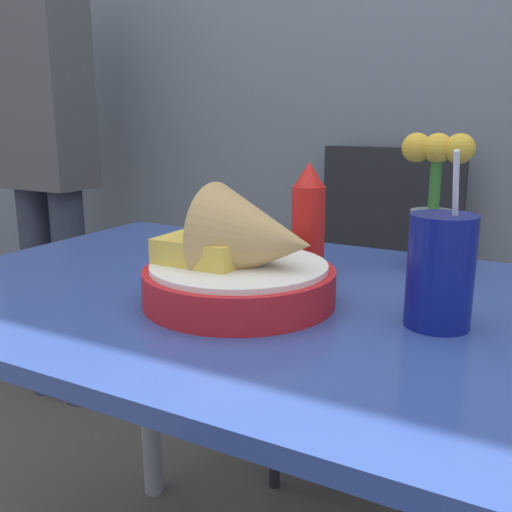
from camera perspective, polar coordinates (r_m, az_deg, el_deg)
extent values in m
cube|color=slate|center=(1.77, 16.88, 23.16)|extent=(7.00, 0.06, 2.60)
cube|color=#334C9E|center=(0.89, 0.78, -4.28)|extent=(1.12, 0.74, 0.02)
cylinder|color=gray|center=(1.53, -10.72, -11.29)|extent=(0.05, 0.05, 0.71)
cylinder|color=black|center=(1.58, 1.92, -15.49)|extent=(0.03, 0.03, 0.44)
cylinder|color=black|center=(1.48, 15.13, -18.29)|extent=(0.03, 0.03, 0.44)
cylinder|color=black|center=(1.88, 6.99, -10.65)|extent=(0.03, 0.03, 0.44)
cylinder|color=black|center=(1.79, 18.00, -12.53)|extent=(0.03, 0.03, 0.44)
cube|color=black|center=(1.58, 10.88, -6.60)|extent=(0.40, 0.40, 0.02)
cube|color=black|center=(1.69, 13.21, 2.89)|extent=(0.40, 0.03, 0.45)
cylinder|color=red|center=(0.83, -1.70, -2.97)|extent=(0.28, 0.28, 0.05)
cylinder|color=white|center=(0.82, -1.71, -1.00)|extent=(0.26, 0.26, 0.01)
cone|color=tan|center=(0.79, 0.44, 1.62)|extent=(0.15, 0.15, 0.15)
cube|color=#E5C14C|center=(0.83, -5.12, 0.41)|extent=(0.13, 0.10, 0.04)
cylinder|color=red|center=(0.99, 5.23, 2.69)|extent=(0.06, 0.06, 0.15)
cone|color=red|center=(0.97, 5.35, 8.17)|extent=(0.05, 0.05, 0.04)
cylinder|color=navy|center=(0.76, 17.95, -1.47)|extent=(0.08, 0.08, 0.15)
cylinder|color=black|center=(0.76, 17.88, -2.32)|extent=(0.08, 0.08, 0.12)
cylinder|color=white|center=(0.74, 19.28, 3.30)|extent=(0.01, 0.06, 0.18)
cylinder|color=gray|center=(1.04, 17.08, 1.51)|extent=(0.08, 0.08, 0.11)
cylinder|color=#33722D|center=(1.02, 17.48, 7.02)|extent=(0.02, 0.02, 0.10)
sphere|color=gold|center=(1.02, 17.72, 10.24)|extent=(0.05, 0.05, 0.05)
sphere|color=gold|center=(1.03, 15.77, 10.40)|extent=(0.05, 0.05, 0.05)
sphere|color=gold|center=(1.01, 19.70, 10.07)|extent=(0.05, 0.05, 0.05)
cylinder|color=#2D3347|center=(2.19, -20.70, -3.40)|extent=(0.11, 0.11, 0.76)
cylinder|color=#2D3347|center=(2.07, -17.80, -4.10)|extent=(0.11, 0.11, 0.76)
cube|color=#4C4C51|center=(2.04, -20.90, 15.33)|extent=(0.32, 0.18, 0.64)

